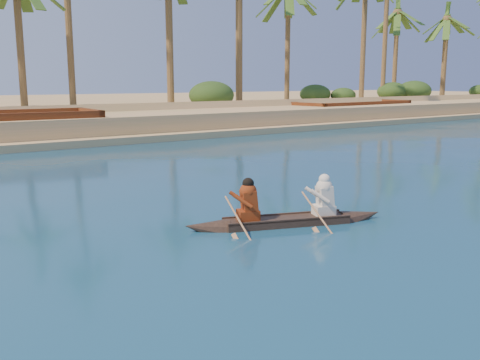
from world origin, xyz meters
TOP-DOWN VIEW (x-y plane):
  - sandy_embankment at (0.00, 46.89)m, footprint 150.00×51.00m
  - palm_grove at (0.00, 35.00)m, footprint 110.00×14.00m
  - shrub_cluster at (0.00, 31.50)m, footprint 100.00×6.00m
  - canoe at (-8.00, 5.95)m, footprint 4.47×2.17m
  - barge_right at (17.47, 27.00)m, footprint 11.10×4.27m

SIDE VIEW (x-z plane):
  - canoe at x=-8.00m, z-range -0.39..0.87m
  - sandy_embankment at x=0.00m, z-range -0.22..1.28m
  - barge_right at x=17.47m, z-range -0.27..1.55m
  - shrub_cluster at x=0.00m, z-range 0.00..2.40m
  - palm_grove at x=0.00m, z-range 0.00..16.00m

